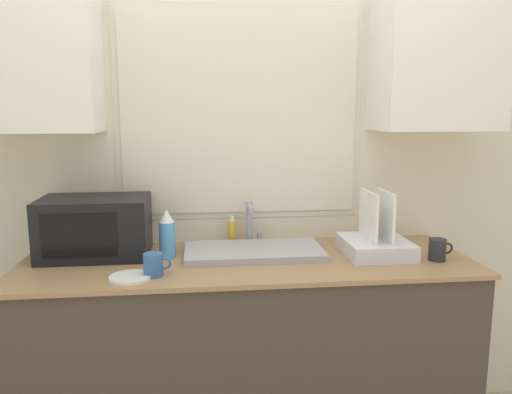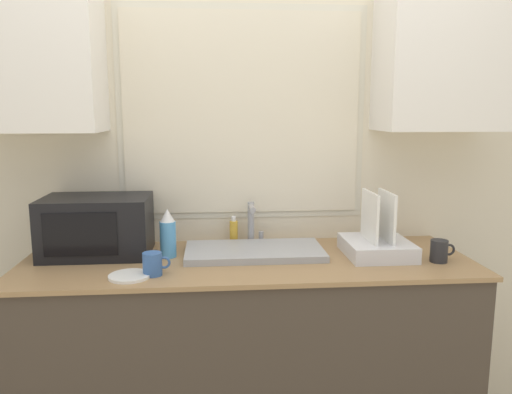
# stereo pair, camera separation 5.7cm
# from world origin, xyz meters

# --- Properties ---
(countertop) EXTENTS (1.96, 0.68, 0.93)m
(countertop) POSITION_xyz_m (0.00, 0.32, 0.47)
(countertop) COLOR #42382D
(countertop) RESTS_ON ground_plane
(wall_back) EXTENTS (6.00, 0.38, 2.60)m
(wall_back) POSITION_xyz_m (0.00, 0.64, 1.41)
(wall_back) COLOR beige
(wall_back) RESTS_ON ground_plane
(sink_basin) EXTENTS (0.62, 0.32, 0.03)m
(sink_basin) POSITION_xyz_m (0.03, 0.39, 0.95)
(sink_basin) COLOR #9EA0A5
(sink_basin) RESTS_ON countertop
(faucet) EXTENTS (0.08, 0.14, 0.21)m
(faucet) POSITION_xyz_m (0.04, 0.56, 1.05)
(faucet) COLOR #99999E
(faucet) RESTS_ON countertop
(microwave) EXTENTS (0.47, 0.32, 0.26)m
(microwave) POSITION_xyz_m (-0.67, 0.45, 1.07)
(microwave) COLOR black
(microwave) RESTS_ON countertop
(dish_rack) EXTENTS (0.28, 0.32, 0.29)m
(dish_rack) POSITION_xyz_m (0.58, 0.32, 0.99)
(dish_rack) COLOR silver
(dish_rack) RESTS_ON countertop
(spray_bottle) EXTENTS (0.07, 0.07, 0.22)m
(spray_bottle) POSITION_xyz_m (-0.35, 0.38, 1.04)
(spray_bottle) COLOR #4C99D8
(spray_bottle) RESTS_ON countertop
(soap_bottle) EXTENTS (0.04, 0.04, 0.13)m
(soap_bottle) POSITION_xyz_m (-0.05, 0.59, 0.99)
(soap_bottle) COLOR gold
(soap_bottle) RESTS_ON countertop
(mug_near_sink) EXTENTS (0.11, 0.08, 0.09)m
(mug_near_sink) POSITION_xyz_m (-0.39, 0.13, 0.98)
(mug_near_sink) COLOR #335999
(mug_near_sink) RESTS_ON countertop
(mug_by_rack) EXTENTS (0.11, 0.07, 0.10)m
(mug_by_rack) POSITION_xyz_m (0.82, 0.20, 0.98)
(mug_by_rack) COLOR #262628
(mug_by_rack) RESTS_ON countertop
(small_plate) EXTENTS (0.16, 0.16, 0.01)m
(small_plate) POSITION_xyz_m (-0.48, 0.11, 0.94)
(small_plate) COLOR white
(small_plate) RESTS_ON countertop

